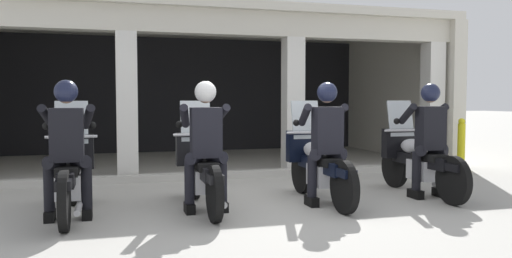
{
  "coord_description": "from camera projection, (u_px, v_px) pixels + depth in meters",
  "views": [
    {
      "loc": [
        -1.88,
        -6.38,
        1.37
      ],
      "look_at": [
        0.0,
        0.15,
        0.97
      ],
      "focal_mm": 35.59,
      "sensor_mm": 36.0,
      "label": 1
    }
  ],
  "objects": [
    {
      "name": "police_officer_center_left",
      "position": [
        205.0,
        135.0,
        6.09
      ],
      "size": [
        0.63,
        0.61,
        1.58
      ],
      "rotation": [
        0.0,
        0.0,
        -0.25
      ],
      "color": "black",
      "rests_on": "ground"
    },
    {
      "name": "police_officer_far_right",
      "position": [
        429.0,
        130.0,
        7.0
      ],
      "size": [
        0.63,
        0.61,
        1.58
      ],
      "rotation": [
        0.0,
        0.0,
        -0.15
      ],
      "color": "black",
      "rests_on": "ground"
    },
    {
      "name": "kerb_strip",
      "position": [
        220.0,
        175.0,
        8.72
      ],
      "size": [
        9.71,
        0.24,
        0.12
      ],
      "primitive_type": "cube",
      "color": "#B7B5AD",
      "rests_on": "ground"
    },
    {
      "name": "bollard_kerbside",
      "position": [
        461.0,
        145.0,
        9.68
      ],
      "size": [
        0.14,
        0.14,
        1.01
      ],
      "color": "yellow",
      "rests_on": "ground"
    },
    {
      "name": "station_building",
      "position": [
        192.0,
        71.0,
        11.5
      ],
      "size": [
        10.21,
        4.96,
        3.11
      ],
      "color": "black",
      "rests_on": "ground"
    },
    {
      "name": "police_officer_center_right",
      "position": [
        326.0,
        133.0,
        6.51
      ],
      "size": [
        0.63,
        0.61,
        1.58
      ],
      "rotation": [
        0.0,
        0.0,
        -0.23
      ],
      "color": "black",
      "rests_on": "ground"
    },
    {
      "name": "ground_plane",
      "position": [
        214.0,
        171.0,
        9.6
      ],
      "size": [
        80.0,
        80.0,
        0.0
      ],
      "primitive_type": "plane",
      "color": "#A8A59E"
    },
    {
      "name": "motorcycle_center_left",
      "position": [
        202.0,
        168.0,
        6.39
      ],
      "size": [
        0.62,
        2.04,
        1.35
      ],
      "rotation": [
        0.0,
        0.0,
        -0.25
      ],
      "color": "black",
      "rests_on": "ground"
    },
    {
      "name": "police_officer_far_left",
      "position": [
        67.0,
        137.0,
        5.7
      ],
      "size": [
        0.63,
        0.61,
        1.58
      ],
      "rotation": [
        0.0,
        0.0,
        -0.2
      ],
      "color": "black",
      "rests_on": "ground"
    },
    {
      "name": "motorcycle_far_right",
      "position": [
        417.0,
        159.0,
        7.3
      ],
      "size": [
        0.62,
        2.04,
        1.35
      ],
      "rotation": [
        0.0,
        0.0,
        -0.15
      ],
      "color": "black",
      "rests_on": "ground"
    },
    {
      "name": "motorcycle_center_right",
      "position": [
        318.0,
        164.0,
        6.81
      ],
      "size": [
        0.62,
        2.04,
        1.35
      ],
      "rotation": [
        0.0,
        0.0,
        -0.23
      ],
      "color": "black",
      "rests_on": "ground"
    },
    {
      "name": "motorcycle_far_left",
      "position": [
        70.0,
        173.0,
        6.0
      ],
      "size": [
        0.62,
        2.04,
        1.35
      ],
      "rotation": [
        0.0,
        0.0,
        -0.2
      ],
      "color": "black",
      "rests_on": "ground"
    }
  ]
}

